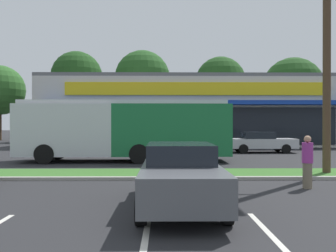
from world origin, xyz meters
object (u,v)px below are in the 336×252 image
(car_2, at_px, (180,174))
(car_4, at_px, (260,142))
(car_1, at_px, (129,141))
(city_bus, at_px, (125,129))
(pedestrian_by_pole, at_px, (307,162))
(utility_pole, at_px, (323,36))

(car_2, height_order, car_4, car_2)
(car_1, relative_size, car_2, 0.88)
(city_bus, bearing_deg, pedestrian_by_pole, 128.52)
(city_bus, bearing_deg, car_2, 102.79)
(utility_pole, height_order, pedestrian_by_pole, utility_pole)
(car_2, distance_m, pedestrian_by_pole, 4.70)
(city_bus, xyz_separation_m, car_1, (-0.39, 5.98, -0.98))
(car_1, distance_m, car_4, 9.37)
(car_4, bearing_deg, utility_pole, -93.33)
(utility_pole, xyz_separation_m, car_2, (-5.81, -5.09, -4.64))
(city_bus, height_order, car_4, city_bus)
(utility_pole, bearing_deg, city_bus, 147.56)
(car_1, height_order, pedestrian_by_pole, pedestrian_by_pole)
(car_1, distance_m, car_2, 16.62)
(car_1, bearing_deg, car_2, -79.93)
(utility_pole, bearing_deg, pedestrian_by_pole, -122.61)
(pedestrian_by_pole, bearing_deg, utility_pole, -161.58)
(car_4, bearing_deg, car_2, -111.73)
(car_1, relative_size, car_4, 0.88)
(pedestrian_by_pole, bearing_deg, car_1, -102.52)
(utility_pole, bearing_deg, car_1, 127.72)
(city_bus, bearing_deg, utility_pole, 146.74)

